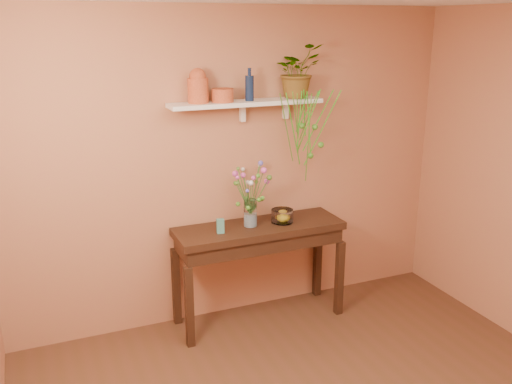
{
  "coord_description": "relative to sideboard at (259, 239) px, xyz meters",
  "views": [
    {
      "loc": [
        -1.67,
        -2.42,
        2.54
      ],
      "look_at": [
        0.0,
        1.55,
        1.25
      ],
      "focal_mm": 39.4,
      "sensor_mm": 36.0,
      "label": 1
    }
  ],
  "objects": [
    {
      "name": "glass_bowl",
      "position": [
        0.21,
        -0.01,
        0.18
      ],
      "size": [
        0.19,
        0.19,
        0.11
      ],
      "color": "white",
      "rests_on": "sideboard"
    },
    {
      "name": "blue_bottle",
      "position": [
        -0.04,
        0.11,
        1.29
      ],
      "size": [
        0.09,
        0.09,
        0.26
      ],
      "color": "#0F1D3C",
      "rests_on": "wall_shelf"
    },
    {
      "name": "glass_vase",
      "position": [
        -0.08,
        0.01,
        0.23
      ],
      "size": [
        0.11,
        0.11,
        0.23
      ],
      "color": "white",
      "rests_on": "sideboard"
    },
    {
      "name": "carton",
      "position": [
        -0.37,
        -0.05,
        0.19
      ],
      "size": [
        0.07,
        0.05,
        0.12
      ],
      "primitive_type": "cube",
      "rotation": [
        0.0,
        0.0,
        -0.17
      ],
      "color": "teal",
      "rests_on": "sideboard"
    },
    {
      "name": "room",
      "position": [
        -0.11,
        -1.75,
        0.59
      ],
      "size": [
        4.04,
        4.04,
        2.7
      ],
      "color": "#522F1E",
      "rests_on": "ground"
    },
    {
      "name": "plant_fronds",
      "position": [
        0.44,
        -0.02,
        0.91
      ],
      "size": [
        0.59,
        0.37,
        0.81
      ],
      "color": "#428123",
      "rests_on": "wall_shelf"
    },
    {
      "name": "terracotta_jug",
      "position": [
        -0.47,
        0.14,
        1.31
      ],
      "size": [
        0.2,
        0.2,
        0.27
      ],
      "color": "#BF5337",
      "rests_on": "wall_shelf"
    },
    {
      "name": "bouquet",
      "position": [
        -0.05,
        0.02,
        0.5
      ],
      "size": [
        0.35,
        0.39,
        0.42
      ],
      "color": "#386B28",
      "rests_on": "glass_vase"
    },
    {
      "name": "spider_plant",
      "position": [
        0.41,
        0.15,
        1.4
      ],
      "size": [
        0.49,
        0.45,
        0.45
      ],
      "primitive_type": "imported",
      "rotation": [
        0.0,
        0.0,
        0.3
      ],
      "color": "#428123",
      "rests_on": "wall_shelf"
    },
    {
      "name": "lemon",
      "position": [
        0.22,
        0.0,
        0.17
      ],
      "size": [
        0.08,
        0.08,
        0.08
      ],
      "primitive_type": "sphere",
      "color": "gold",
      "rests_on": "glass_bowl"
    },
    {
      "name": "terracotta_pot",
      "position": [
        -0.27,
        0.12,
        1.23
      ],
      "size": [
        0.18,
        0.18,
        0.11
      ],
      "primitive_type": "cylinder",
      "rotation": [
        0.0,
        0.0,
        0.01
      ],
      "color": "#BF5337",
      "rests_on": "wall_shelf"
    },
    {
      "name": "sideboard",
      "position": [
        0.0,
        0.0,
        0.0
      ],
      "size": [
        1.46,
        0.47,
        0.89
      ],
      "color": "#341C12",
      "rests_on": "ground"
    },
    {
      "name": "wall_shelf",
      "position": [
        -0.05,
        0.13,
        1.16
      ],
      "size": [
        1.3,
        0.24,
        0.19
      ],
      "color": "white",
      "rests_on": "room"
    }
  ]
}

